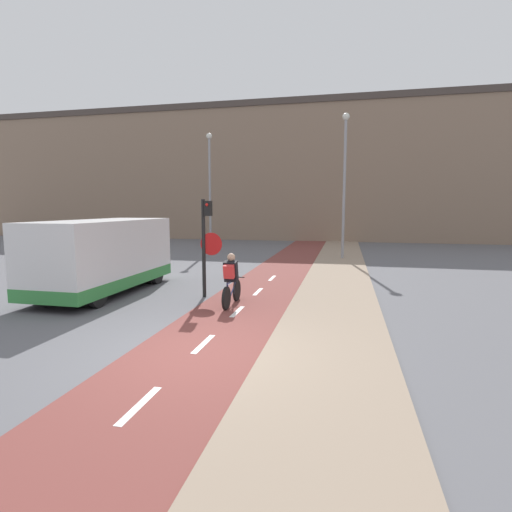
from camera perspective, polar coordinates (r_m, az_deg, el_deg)
ground_plane at (r=7.65m, az=-8.83°, el=-13.67°), size 120.00×120.00×0.00m
bike_lane at (r=7.65m, az=-8.82°, el=-13.59°), size 2.43×60.00×0.02m
sidewalk_strip at (r=7.17m, az=10.11°, el=-14.94°), size 2.40×60.00×0.05m
building_row_background at (r=34.51m, az=8.37°, el=11.71°), size 60.00×5.20×11.14m
traffic_light_pole at (r=11.91m, az=-7.11°, el=2.75°), size 0.67×0.25×2.92m
street_lamp_far at (r=24.92m, az=-6.62°, el=10.71°), size 0.36×0.36×7.12m
street_lamp_sidewalk at (r=21.29m, az=12.54°, el=11.62°), size 0.36×0.36×7.39m
cyclist_near at (r=10.91m, az=-3.58°, el=-3.53°), size 0.46×1.65×1.45m
van at (r=13.38m, az=-20.96°, el=-0.16°), size 2.05×5.34×2.29m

